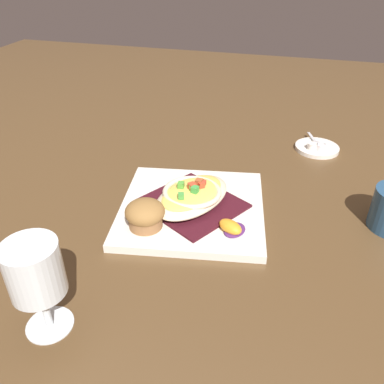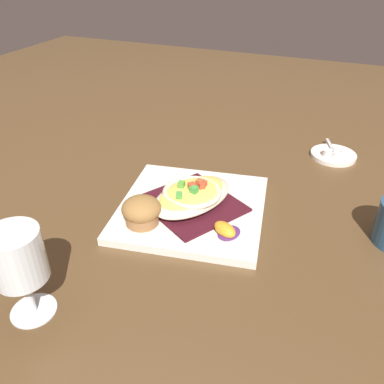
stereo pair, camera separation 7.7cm
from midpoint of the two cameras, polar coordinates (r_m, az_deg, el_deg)
name	(u,v)px [view 1 (the left image)]	position (r m, az deg, el deg)	size (l,w,h in m)	color
ground_plane	(192,211)	(0.79, -2.77, -2.89)	(2.60, 2.60, 0.00)	brown
square_plate	(192,208)	(0.79, -2.79, -2.42)	(0.28, 0.28, 0.02)	white
folded_napkin	(192,204)	(0.78, -2.81, -1.79)	(0.16, 0.17, 0.01)	#3E101A
gratin_dish	(192,195)	(0.77, -2.84, -0.49)	(0.17, 0.21, 0.05)	beige
muffin	(145,214)	(0.72, -9.79, -3.28)	(0.07, 0.07, 0.05)	#96653D
orange_garnish	(231,228)	(0.71, 2.62, -5.23)	(0.06, 0.06, 0.02)	#522664
stemmed_glass	(36,275)	(0.57, -25.26, -10.83)	(0.07, 0.07, 0.14)	white
creamer_saucer	(317,148)	(1.06, 15.54, 6.05)	(0.11, 0.11, 0.01)	white
spoon	(317,144)	(1.06, 15.53, 6.64)	(0.05, 0.09, 0.01)	silver
creamer_cup_0	(312,146)	(1.04, 14.87, 6.31)	(0.02, 0.02, 0.02)	white
creamer_cup_1	(321,148)	(1.04, 16.04, 6.08)	(0.02, 0.02, 0.02)	white
creamer_cup_2	(327,146)	(1.05, 16.89, 6.32)	(0.02, 0.02, 0.02)	white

